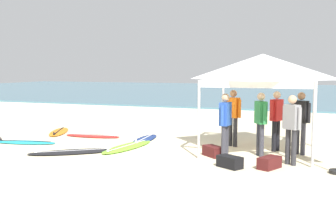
{
  "coord_description": "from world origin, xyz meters",
  "views": [
    {
      "loc": [
        4.71,
        -10.3,
        2.36
      ],
      "look_at": [
        0.29,
        1.59,
        1.0
      ],
      "focal_mm": 43.91,
      "sensor_mm": 36.0,
      "label": 1
    }
  ],
  "objects_px": {
    "canopy_tent": "(262,67)",
    "surfboard_cyan": "(25,142)",
    "gear_bag_near_tent": "(269,163)",
    "person_orange": "(233,114)",
    "surfboard_lime": "(127,147)",
    "surfboard_orange": "(59,132)",
    "person_green": "(261,120)",
    "surfboard_black": "(73,152)",
    "gear_bag_by_pole": "(213,151)",
    "gear_bag_on_sand": "(230,162)",
    "surfboard_red": "(93,136)",
    "person_black": "(301,119)",
    "surfboard_navy": "(145,139)",
    "person_red": "(276,117)",
    "person_grey": "(292,125)",
    "person_blue": "(225,121)"
  },
  "relations": [
    {
      "from": "canopy_tent",
      "to": "surfboard_cyan",
      "type": "distance_m",
      "value": 7.63
    },
    {
      "from": "gear_bag_near_tent",
      "to": "person_orange",
      "type": "bearing_deg",
      "value": 119.19
    },
    {
      "from": "surfboard_lime",
      "to": "surfboard_orange",
      "type": "xyz_separation_m",
      "value": [
        -3.62,
        1.7,
        0.0
      ]
    },
    {
      "from": "person_green",
      "to": "surfboard_black",
      "type": "bearing_deg",
      "value": -164.0
    },
    {
      "from": "gear_bag_near_tent",
      "to": "gear_bag_by_pole",
      "type": "height_order",
      "value": "same"
    },
    {
      "from": "gear_bag_near_tent",
      "to": "gear_bag_on_sand",
      "type": "bearing_deg",
      "value": -164.91
    },
    {
      "from": "surfboard_lime",
      "to": "person_orange",
      "type": "distance_m",
      "value": 3.32
    },
    {
      "from": "surfboard_red",
      "to": "gear_bag_by_pole",
      "type": "distance_m",
      "value": 4.93
    },
    {
      "from": "gear_bag_by_pole",
      "to": "person_black",
      "type": "bearing_deg",
      "value": 26.53
    },
    {
      "from": "surfboard_navy",
      "to": "gear_bag_by_pole",
      "type": "xyz_separation_m",
      "value": [
        2.72,
        -1.64,
        0.1
      ]
    },
    {
      "from": "surfboard_navy",
      "to": "surfboard_lime",
      "type": "xyz_separation_m",
      "value": [
        0.04,
        -1.36,
        -0.0
      ]
    },
    {
      "from": "person_red",
      "to": "surfboard_orange",
      "type": "bearing_deg",
      "value": 175.17
    },
    {
      "from": "person_grey",
      "to": "person_green",
      "type": "distance_m",
      "value": 1.14
    },
    {
      "from": "surfboard_black",
      "to": "gear_bag_on_sand",
      "type": "relative_size",
      "value": 3.98
    },
    {
      "from": "surfboard_red",
      "to": "person_orange",
      "type": "distance_m",
      "value": 4.95
    },
    {
      "from": "person_grey",
      "to": "gear_bag_near_tent",
      "type": "relative_size",
      "value": 2.85
    },
    {
      "from": "person_red",
      "to": "person_blue",
      "type": "relative_size",
      "value": 1.0
    },
    {
      "from": "surfboard_cyan",
      "to": "gear_bag_by_pole",
      "type": "bearing_deg",
      "value": 1.8
    },
    {
      "from": "surfboard_orange",
      "to": "person_green",
      "type": "bearing_deg",
      "value": -11.24
    },
    {
      "from": "surfboard_orange",
      "to": "gear_bag_on_sand",
      "type": "relative_size",
      "value": 3.53
    },
    {
      "from": "person_orange",
      "to": "gear_bag_by_pole",
      "type": "xyz_separation_m",
      "value": [
        -0.2,
        -1.61,
        -0.85
      ]
    },
    {
      "from": "surfboard_cyan",
      "to": "person_black",
      "type": "xyz_separation_m",
      "value": [
        8.2,
        1.27,
        0.95
      ]
    },
    {
      "from": "surfboard_red",
      "to": "person_grey",
      "type": "bearing_deg",
      "value": -15.76
    },
    {
      "from": "surfboard_lime",
      "to": "surfboard_black",
      "type": "bearing_deg",
      "value": -132.14
    },
    {
      "from": "surfboard_orange",
      "to": "person_blue",
      "type": "bearing_deg",
      "value": -17.89
    },
    {
      "from": "surfboard_navy",
      "to": "gear_bag_on_sand",
      "type": "height_order",
      "value": "gear_bag_on_sand"
    },
    {
      "from": "surfboard_navy",
      "to": "person_blue",
      "type": "bearing_deg",
      "value": -30.46
    },
    {
      "from": "surfboard_cyan",
      "to": "surfboard_navy",
      "type": "xyz_separation_m",
      "value": [
        3.32,
        1.82,
        0.0
      ]
    },
    {
      "from": "surfboard_lime",
      "to": "person_red",
      "type": "bearing_deg",
      "value": 13.96
    },
    {
      "from": "gear_bag_on_sand",
      "to": "person_orange",
      "type": "bearing_deg",
      "value": 100.09
    },
    {
      "from": "person_black",
      "to": "person_green",
      "type": "xyz_separation_m",
      "value": [
        -1.0,
        -0.59,
        0.0
      ]
    },
    {
      "from": "surfboard_navy",
      "to": "surfboard_cyan",
      "type": "bearing_deg",
      "value": -151.2
    },
    {
      "from": "canopy_tent",
      "to": "surfboard_cyan",
      "type": "xyz_separation_m",
      "value": [
        -7.15,
        -1.22,
        -2.35
      ]
    },
    {
      "from": "person_black",
      "to": "gear_bag_by_pole",
      "type": "height_order",
      "value": "person_black"
    },
    {
      "from": "person_orange",
      "to": "gear_bag_by_pole",
      "type": "height_order",
      "value": "person_orange"
    },
    {
      "from": "surfboard_red",
      "to": "person_black",
      "type": "distance_m",
      "value": 6.91
    },
    {
      "from": "person_green",
      "to": "gear_bag_on_sand",
      "type": "height_order",
      "value": "person_green"
    },
    {
      "from": "person_red",
      "to": "surfboard_navy",
      "type": "bearing_deg",
      "value": 175.69
    },
    {
      "from": "surfboard_cyan",
      "to": "person_red",
      "type": "relative_size",
      "value": 1.22
    },
    {
      "from": "gear_bag_near_tent",
      "to": "gear_bag_on_sand",
      "type": "distance_m",
      "value": 0.93
    },
    {
      "from": "surfboard_red",
      "to": "person_red",
      "type": "xyz_separation_m",
      "value": [
        6.15,
        -0.29,
        0.95
      ]
    },
    {
      "from": "surfboard_black",
      "to": "gear_bag_near_tent",
      "type": "relative_size",
      "value": 3.98
    },
    {
      "from": "canopy_tent",
      "to": "surfboard_navy",
      "type": "relative_size",
      "value": 1.48
    },
    {
      "from": "person_red",
      "to": "gear_bag_by_pole",
      "type": "bearing_deg",
      "value": -138.69
    },
    {
      "from": "gear_bag_near_tent",
      "to": "person_grey",
      "type": "bearing_deg",
      "value": 52.54
    },
    {
      "from": "person_orange",
      "to": "person_green",
      "type": "xyz_separation_m",
      "value": [
        0.97,
        -1.12,
        0.0
      ]
    },
    {
      "from": "surfboard_red",
      "to": "person_grey",
      "type": "distance_m",
      "value": 7.0
    },
    {
      "from": "person_grey",
      "to": "gear_bag_by_pole",
      "type": "xyz_separation_m",
      "value": [
        -2.02,
        0.27,
        -0.85
      ]
    },
    {
      "from": "surfboard_red",
      "to": "surfboard_navy",
      "type": "bearing_deg",
      "value": 0.77
    },
    {
      "from": "canopy_tent",
      "to": "surfboard_black",
      "type": "bearing_deg",
      "value": -158.2
    }
  ]
}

